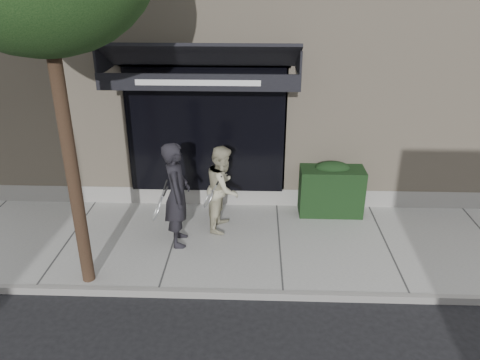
{
  "coord_description": "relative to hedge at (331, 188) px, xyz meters",
  "views": [
    {
      "loc": [
        -0.46,
        -7.61,
        4.77
      ],
      "look_at": [
        -0.77,
        0.6,
        1.11
      ],
      "focal_mm": 35.0,
      "sensor_mm": 36.0,
      "label": 1
    }
  ],
  "objects": [
    {
      "name": "sidewalk",
      "position": [
        -1.1,
        -1.25,
        -0.6
      ],
      "size": [
        20.0,
        3.0,
        0.12
      ],
      "primitive_type": "cube",
      "color": "gray",
      "rests_on": "ground"
    },
    {
      "name": "building_facade",
      "position": [
        -1.11,
        3.71,
        2.08
      ],
      "size": [
        14.3,
        8.04,
        5.64
      ],
      "color": "#B9A78D",
      "rests_on": "ground"
    },
    {
      "name": "pedestrian_front",
      "position": [
        -2.98,
        -1.34,
        0.45
      ],
      "size": [
        0.7,
        0.85,
        1.98
      ],
      "color": "black",
      "rests_on": "sidewalk"
    },
    {
      "name": "hedge",
      "position": [
        0.0,
        0.0,
        0.0
      ],
      "size": [
        1.3,
        0.7,
        1.14
      ],
      "color": "black",
      "rests_on": "sidewalk"
    },
    {
      "name": "pedestrian_back",
      "position": [
        -2.19,
        -0.73,
        0.31
      ],
      "size": [
        0.76,
        0.91,
        1.7
      ],
      "color": "#BFB999",
      "rests_on": "sidewalk"
    },
    {
      "name": "curb",
      "position": [
        -1.1,
        -2.8,
        -0.59
      ],
      "size": [
        20.0,
        0.1,
        0.14
      ],
      "primitive_type": "cube",
      "color": "gray",
      "rests_on": "ground"
    },
    {
      "name": "ground",
      "position": [
        -1.1,
        -1.25,
        -0.66
      ],
      "size": [
        80.0,
        80.0,
        0.0
      ],
      "primitive_type": "plane",
      "color": "black",
      "rests_on": "ground"
    }
  ]
}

